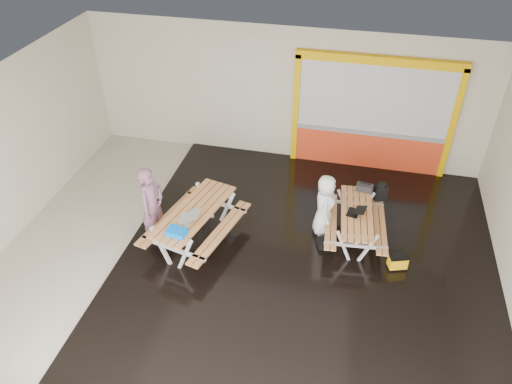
% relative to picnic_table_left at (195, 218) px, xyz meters
% --- Properties ---
extents(room, '(10.02, 8.02, 3.52)m').
position_rel_picnic_table_left_xyz_m(room, '(1.12, -0.18, 1.09)').
color(room, beige).
rests_on(room, ground).
extents(deck, '(7.50, 7.98, 0.05)m').
position_rel_picnic_table_left_xyz_m(deck, '(2.37, -0.18, -0.64)').
color(deck, black).
rests_on(deck, room).
extents(kiosk, '(3.88, 0.16, 3.00)m').
position_rel_picnic_table_left_xyz_m(kiosk, '(3.32, 3.76, 0.78)').
color(kiosk, '#ED411E').
rests_on(kiosk, room).
extents(picnic_table_left, '(1.95, 2.47, 0.88)m').
position_rel_picnic_table_left_xyz_m(picnic_table_left, '(0.00, 0.00, 0.00)').
color(picnic_table_left, tan).
rests_on(picnic_table_left, deck).
extents(picnic_table_right, '(1.40, 1.94, 0.74)m').
position_rel_picnic_table_left_xyz_m(picnic_table_right, '(3.23, 0.86, -0.10)').
color(picnic_table_right, tan).
rests_on(picnic_table_right, deck).
extents(person_left, '(0.52, 0.70, 1.76)m').
position_rel_picnic_table_left_xyz_m(person_left, '(-0.88, -0.08, 0.25)').
color(person_left, '#7E546A').
rests_on(person_left, deck).
extents(person_right, '(0.50, 0.72, 1.41)m').
position_rel_picnic_table_left_xyz_m(person_right, '(2.56, 0.90, 0.11)').
color(person_right, white).
rests_on(person_right, deck).
extents(laptop_left, '(0.44, 0.40, 0.18)m').
position_rel_picnic_table_left_xyz_m(laptop_left, '(-0.01, -0.29, 0.26)').
color(laptop_left, silver).
rests_on(laptop_left, picnic_table_left).
extents(laptop_right, '(0.41, 0.38, 0.15)m').
position_rel_picnic_table_left_xyz_m(laptop_right, '(3.21, 0.80, 0.13)').
color(laptop_right, black).
rests_on(laptop_right, picnic_table_right).
extents(blue_pouch, '(0.40, 0.31, 0.11)m').
position_rel_picnic_table_left_xyz_m(blue_pouch, '(-0.09, -0.76, 0.26)').
color(blue_pouch, '#006DEF').
rests_on(blue_pouch, picnic_table_left).
extents(toolbox, '(0.37, 0.22, 0.20)m').
position_rel_picnic_table_left_xyz_m(toolbox, '(3.34, 1.65, 0.16)').
color(toolbox, black).
rests_on(toolbox, picnic_table_right).
extents(backpack, '(0.31, 0.24, 0.45)m').
position_rel_picnic_table_left_xyz_m(backpack, '(3.70, 1.78, 0.01)').
color(backpack, black).
rests_on(backpack, picnic_table_right).
extents(dark_case, '(0.47, 0.41, 0.15)m').
position_rel_picnic_table_left_xyz_m(dark_case, '(2.71, 0.48, -0.54)').
color(dark_case, black).
rests_on(dark_case, deck).
extents(fluke_bag, '(0.43, 0.35, 0.32)m').
position_rel_picnic_table_left_xyz_m(fluke_bag, '(4.14, 0.13, -0.46)').
color(fluke_bag, black).
rests_on(fluke_bag, deck).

